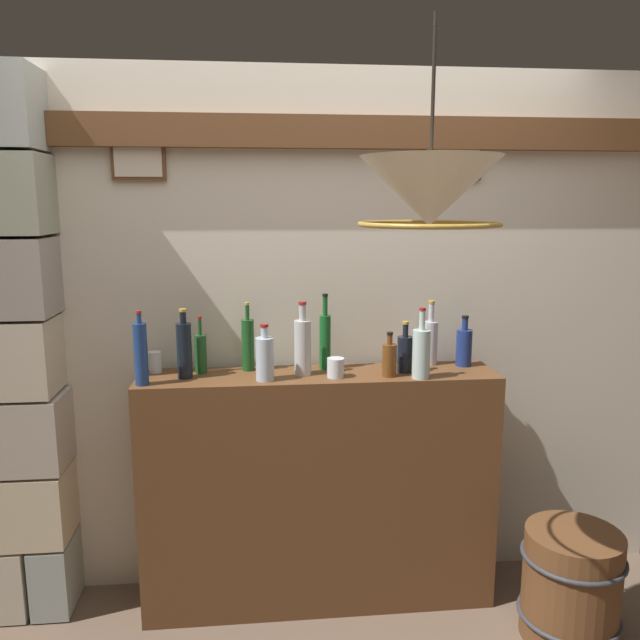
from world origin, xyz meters
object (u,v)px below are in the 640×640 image
at_px(liquor_bottle_vodka, 265,358).
at_px(liquor_bottle_rye, 430,341).
at_px(liquor_bottle_bourbon, 141,353).
at_px(liquor_bottle_brandy, 303,346).
at_px(liquor_bottle_sherry, 421,352).
at_px(glass_tumbler_highball, 155,362).
at_px(liquor_bottle_vermouth, 405,353).
at_px(glass_tumbler_rocks, 336,368).
at_px(liquor_bottle_scotch, 184,349).
at_px(liquor_bottle_mezcal, 325,340).
at_px(wooden_barrel, 571,585).
at_px(pendant_lamp, 430,193).
at_px(liquor_bottle_whiskey, 248,344).
at_px(liquor_bottle_gin, 389,359).
at_px(liquor_bottle_rum, 464,346).
at_px(liquor_bottle_amaro, 201,353).

bearing_deg(liquor_bottle_vodka, liquor_bottle_rye, 14.01).
height_order(liquor_bottle_bourbon, liquor_bottle_rye, liquor_bottle_bourbon).
distance_m(liquor_bottle_bourbon, liquor_bottle_brandy, 0.68).
height_order(liquor_bottle_sherry, glass_tumbler_highball, liquor_bottle_sherry).
distance_m(liquor_bottle_vermouth, glass_tumbler_rocks, 0.32).
relative_size(liquor_bottle_scotch, liquor_bottle_mezcal, 0.88).
height_order(liquor_bottle_mezcal, wooden_barrel, liquor_bottle_mezcal).
bearing_deg(liquor_bottle_sherry, liquor_bottle_vermouth, 112.67).
xyz_separation_m(liquor_bottle_vodka, liquor_bottle_mezcal, (0.27, 0.16, 0.04)).
xyz_separation_m(liquor_bottle_brandy, pendant_lamp, (0.36, -0.66, 0.64)).
relative_size(liquor_bottle_sherry, glass_tumbler_highball, 3.27).
height_order(liquor_bottle_sherry, glass_tumbler_rocks, liquor_bottle_sherry).
bearing_deg(liquor_bottle_brandy, liquor_bottle_vermouth, -0.40).
bearing_deg(liquor_bottle_vermouth, liquor_bottle_sherry, -67.33).
height_order(liquor_bottle_scotch, liquor_bottle_whiskey, liquor_bottle_whiskey).
distance_m(liquor_bottle_vermouth, liquor_bottle_scotch, 0.96).
bearing_deg(liquor_bottle_vodka, liquor_bottle_brandy, 24.28).
xyz_separation_m(liquor_bottle_bourbon, pendant_lamp, (1.03, -0.57, 0.64)).
bearing_deg(liquor_bottle_gin, liquor_bottle_bourbon, -178.60).
xyz_separation_m(liquor_bottle_rum, liquor_bottle_mezcal, (-0.64, 0.01, 0.04)).
relative_size(liquor_bottle_rum, pendant_lamp, 0.36).
distance_m(liquor_bottle_bourbon, liquor_bottle_rye, 1.29).
height_order(liquor_bottle_scotch, glass_tumbler_highball, liquor_bottle_scotch).
xyz_separation_m(liquor_bottle_vermouth, liquor_bottle_whiskey, (-0.69, 0.10, 0.04)).
distance_m(liquor_bottle_bourbon, glass_tumbler_highball, 0.21).
height_order(liquor_bottle_whiskey, glass_tumbler_highball, liquor_bottle_whiskey).
bearing_deg(pendant_lamp, liquor_bottle_mezcal, 108.90).
bearing_deg(liquor_bottle_rum, liquor_bottle_gin, -159.44).
bearing_deg(liquor_bottle_whiskey, liquor_bottle_scotch, -160.08).
distance_m(liquor_bottle_scotch, liquor_bottle_mezcal, 0.62).
bearing_deg(liquor_bottle_vermouth, glass_tumbler_highball, 174.79).
relative_size(liquor_bottle_vermouth, glass_tumbler_rocks, 2.70).
height_order(liquor_bottle_sherry, pendant_lamp, pendant_lamp).
height_order(liquor_bottle_amaro, liquor_bottle_brandy, liquor_bottle_brandy).
distance_m(liquor_bottle_rye, liquor_bottle_brandy, 0.61).
relative_size(liquor_bottle_rye, liquor_bottle_sherry, 0.97).
relative_size(liquor_bottle_brandy, pendant_lamp, 0.50).
distance_m(liquor_bottle_amaro, glass_tumbler_rocks, 0.60).
bearing_deg(liquor_bottle_scotch, liquor_bottle_gin, -4.22).
height_order(liquor_bottle_vermouth, liquor_bottle_amaro, liquor_bottle_amaro).
height_order(liquor_bottle_whiskey, pendant_lamp, pendant_lamp).
bearing_deg(liquor_bottle_mezcal, liquor_bottle_amaro, -178.19).
xyz_separation_m(glass_tumbler_rocks, pendant_lamp, (0.23, -0.60, 0.73)).
relative_size(liquor_bottle_vodka, glass_tumbler_highball, 2.59).
bearing_deg(liquor_bottle_rye, liquor_bottle_mezcal, -176.44).
xyz_separation_m(liquor_bottle_rye, liquor_bottle_mezcal, (-0.49, -0.03, 0.02)).
xyz_separation_m(liquor_bottle_vodka, liquor_bottle_amaro, (-0.28, 0.14, -0.01)).
bearing_deg(pendant_lamp, glass_tumbler_rocks, 110.62).
xyz_separation_m(liquor_bottle_vodka, liquor_bottle_brandy, (0.17, 0.07, 0.03)).
bearing_deg(glass_tumbler_rocks, liquor_bottle_vodka, -177.22).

